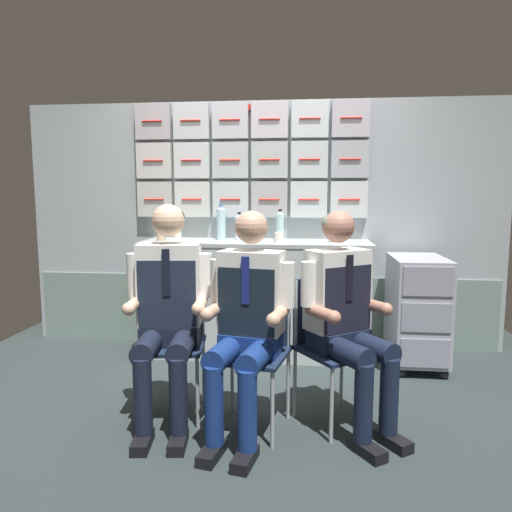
{
  "coord_description": "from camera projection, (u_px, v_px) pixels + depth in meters",
  "views": [
    {
      "loc": [
        0.41,
        -2.86,
        1.36
      ],
      "look_at": [
        0.1,
        0.04,
        0.98
      ],
      "focal_mm": 33.68,
      "sensor_mm": 36.0,
      "label": 1
    }
  ],
  "objects": [
    {
      "name": "crew_member_left",
      "position": [
        168.0,
        303.0,
        2.82
      ],
      "size": [
        0.51,
        0.66,
        1.3
      ],
      "color": "black",
      "rests_on": "ground"
    },
    {
      "name": "paper_cup_blue",
      "position": [
        177.0,
        233.0,
        4.25
      ],
      "size": [
        0.07,
        0.07,
        0.09
      ],
      "color": "white",
      "rests_on": "galley_counter"
    },
    {
      "name": "sparkling_bottle_green",
      "position": [
        280.0,
        226.0,
        4.01
      ],
      "size": [
        0.07,
        0.07,
        0.26
      ],
      "color": "silver",
      "rests_on": "galley_counter"
    },
    {
      "name": "folding_chair_center",
      "position": [
        256.0,
        336.0,
        2.83
      ],
      "size": [
        0.47,
        0.47,
        0.85
      ],
      "color": "#A8AAAF",
      "rests_on": "ground"
    },
    {
      "name": "coffee_cup_white",
      "position": [
        279.0,
        237.0,
        3.89
      ],
      "size": [
        0.07,
        0.07,
        0.08
      ],
      "color": "white",
      "rests_on": "galley_counter"
    },
    {
      "name": "service_trolley",
      "position": [
        417.0,
        308.0,
        3.77
      ],
      "size": [
        0.4,
        0.65,
        0.87
      ],
      "color": "black",
      "rests_on": "ground"
    },
    {
      "name": "galley_bulkhead",
      "position": [
        260.0,
        220.0,
        4.25
      ],
      "size": [
        4.2,
        0.14,
        2.15
      ],
      "color": "#A0AAB1",
      "rests_on": "ground"
    },
    {
      "name": "crew_member_center",
      "position": [
        247.0,
        314.0,
        2.65
      ],
      "size": [
        0.5,
        0.65,
        1.26
      ],
      "color": "black",
      "rests_on": "ground"
    },
    {
      "name": "ground",
      "position": [
        240.0,
        412.0,
        3.05
      ],
      "size": [
        4.8,
        4.8,
        0.04
      ],
      "primitive_type": "cube",
      "color": "#283131"
    },
    {
      "name": "water_bottle_clear",
      "position": [
        335.0,
        228.0,
        3.89
      ],
      "size": [
        0.06,
        0.06,
        0.25
      ],
      "color": "silver",
      "rests_on": "galley_counter"
    },
    {
      "name": "paper_cup_tan",
      "position": [
        161.0,
        236.0,
        4.03
      ],
      "size": [
        0.07,
        0.07,
        0.08
      ],
      "color": "tan",
      "rests_on": "galley_counter"
    },
    {
      "name": "folding_chair_right",
      "position": [
        328.0,
        333.0,
        2.89
      ],
      "size": [
        0.56,
        0.56,
        0.85
      ],
      "color": "#A8AAAF",
      "rests_on": "ground"
    },
    {
      "name": "crew_member_right",
      "position": [
        346.0,
        311.0,
        2.73
      ],
      "size": [
        0.61,
        0.67,
        1.26
      ],
      "color": "black",
      "rests_on": "ground"
    },
    {
      "name": "water_bottle_blue_cap",
      "position": [
        221.0,
        223.0,
        4.12
      ],
      "size": [
        0.08,
        0.08,
        0.3
      ],
      "color": "#ADD4E5",
      "rests_on": "galley_counter"
    },
    {
      "name": "galley_counter",
      "position": [
        256.0,
        298.0,
        4.06
      ],
      "size": [
        1.9,
        0.53,
        0.96
      ],
      "color": "#B8C1BD",
      "rests_on": "ground"
    },
    {
      "name": "folding_chair_left",
      "position": [
        173.0,
        327.0,
        3.0
      ],
      "size": [
        0.44,
        0.45,
        0.85
      ],
      "color": "#A8AAAF",
      "rests_on": "ground"
    },
    {
      "name": "water_bottle_tall",
      "position": [
        239.0,
        227.0,
        4.09
      ],
      "size": [
        0.07,
        0.07,
        0.24
      ],
      "color": "silver",
      "rests_on": "galley_counter"
    }
  ]
}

